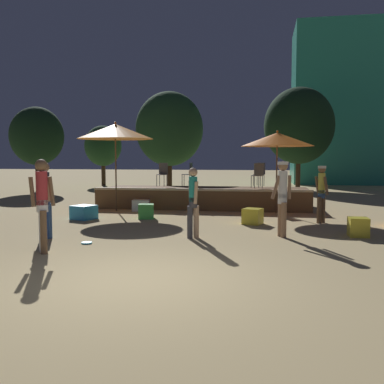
{
  "coord_description": "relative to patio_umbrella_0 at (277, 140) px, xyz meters",
  "views": [
    {
      "loc": [
        1.94,
        -6.27,
        1.88
      ],
      "look_at": [
        0.0,
        5.38,
        0.94
      ],
      "focal_mm": 40.0,
      "sensor_mm": 36.0,
      "label": 1
    }
  ],
  "objects": [
    {
      "name": "ground_plane",
      "position": [
        -2.4,
        -8.45,
        -2.5
      ],
      "size": [
        120.0,
        120.0,
        0.0
      ],
      "primitive_type": "plane",
      "color": "tan"
    },
    {
      "name": "wooden_deck",
      "position": [
        -2.67,
        1.52,
        -2.14
      ],
      "size": [
        7.83,
        2.63,
        0.79
      ],
      "color": "brown",
      "rests_on": "ground"
    },
    {
      "name": "patio_umbrella_0",
      "position": [
        0.0,
        0.0,
        0.0
      ],
      "size": [
        2.45,
        2.45,
        2.81
      ],
      "color": "brown",
      "rests_on": "ground"
    },
    {
      "name": "patio_umbrella_1",
      "position": [
        -5.6,
        -0.24,
        0.31
      ],
      "size": [
        2.66,
        2.66,
        3.15
      ],
      "color": "brown",
      "rests_on": "ground"
    },
    {
      "name": "cube_seat_0",
      "position": [
        -4.03,
        -1.93,
        -2.28
      ],
      "size": [
        0.57,
        0.57,
        0.45
      ],
      "rotation": [
        0.0,
        0.0,
        0.25
      ],
      "color": "#4CC651",
      "rests_on": "ground"
    },
    {
      "name": "cube_seat_1",
      "position": [
        -4.75,
        -0.0,
        -2.3
      ],
      "size": [
        0.71,
        0.71,
        0.39
      ],
      "rotation": [
        0.0,
        0.0,
        0.18
      ],
      "color": "white",
      "rests_on": "ground"
    },
    {
      "name": "cube_seat_2",
      "position": [
        -5.89,
        -2.38,
        -2.29
      ],
      "size": [
        0.8,
        0.8,
        0.42
      ],
      "rotation": [
        0.0,
        0.0,
        -0.37
      ],
      "color": "#2D9EDB",
      "rests_on": "ground"
    },
    {
      "name": "cube_seat_3",
      "position": [
        1.82,
        -4.06,
        -2.27
      ],
      "size": [
        0.45,
        0.45,
        0.46
      ],
      "rotation": [
        0.0,
        0.0,
        -0.0
      ],
      "color": "yellow",
      "rests_on": "ground"
    },
    {
      "name": "cube_seat_4",
      "position": [
        -0.73,
        -2.53,
        -2.28
      ],
      "size": [
        0.62,
        0.62,
        0.45
      ],
      "rotation": [
        0.0,
        0.0,
        -0.33
      ],
      "color": "yellow",
      "rests_on": "ground"
    },
    {
      "name": "person_0",
      "position": [
        -5.42,
        -5.58,
        -1.51
      ],
      "size": [
        0.47,
        0.31,
        1.79
      ],
      "rotation": [
        0.0,
        0.0,
        1.07
      ],
      "color": "#2D4C7F",
      "rests_on": "ground"
    },
    {
      "name": "person_1",
      "position": [
        -2.06,
        -4.9,
        -1.61
      ],
      "size": [
        0.31,
        0.42,
        1.65
      ],
      "rotation": [
        0.0,
        0.0,
        0.58
      ],
      "color": "#3F3F47",
      "rests_on": "ground"
    },
    {
      "name": "person_2",
      "position": [
        -4.74,
        -6.95,
        -1.46
      ],
      "size": [
        0.44,
        0.36,
        1.86
      ],
      "rotation": [
        0.0,
        0.0,
        2.22
      ],
      "color": "brown",
      "rests_on": "ground"
    },
    {
      "name": "person_3",
      "position": [
        1.21,
        -2.0,
        -1.58
      ],
      "size": [
        0.4,
        0.43,
        1.66
      ],
      "rotation": [
        0.0,
        0.0,
        3.87
      ],
      "color": "brown",
      "rests_on": "ground"
    },
    {
      "name": "person_4",
      "position": [
        0.01,
        -4.4,
        -1.47
      ],
      "size": [
        0.5,
        0.3,
        1.8
      ],
      "rotation": [
        0.0,
        0.0,
        1.97
      ],
      "color": "#997051",
      "rests_on": "ground"
    },
    {
      "name": "bistro_chair_0",
      "position": [
        -4.29,
        1.38,
        -1.16
      ],
      "size": [
        0.4,
        0.41,
        0.9
      ],
      "rotation": [
        0.0,
        0.0,
        6.15
      ],
      "color": "#47474C",
      "rests_on": "wooden_deck"
    },
    {
      "name": "bistro_chair_1",
      "position": [
        -3.28,
        1.6,
        -1.16
      ],
      "size": [
        0.4,
        0.4,
        0.9
      ],
      "rotation": [
        0.0,
        0.0,
        4.63
      ],
      "color": "#2D3338",
      "rests_on": "wooden_deck"
    },
    {
      "name": "bistro_chair_2",
      "position": [
        -0.57,
        2.12,
        -1.16
      ],
      "size": [
        0.46,
        0.46,
        0.9
      ],
      "rotation": [
        0.0,
        0.0,
        5.8
      ],
      "color": "#47474C",
      "rests_on": "wooden_deck"
    },
    {
      "name": "bistro_chair_3",
      "position": [
        -0.64,
        0.84,
        -1.16
      ],
      "size": [
        0.45,
        0.45,
        0.9
      ],
      "rotation": [
        0.0,
        0.0,
        3.58
      ],
      "color": "#47474C",
      "rests_on": "wooden_deck"
    },
    {
      "name": "frisbee_disc",
      "position": [
        -4.27,
        -5.94,
        -2.48
      ],
      "size": [
        0.23,
        0.23,
        0.03
      ],
      "color": "#33B2D8",
      "rests_on": "ground"
    },
    {
      "name": "background_tree_0",
      "position": [
        -11.2,
        13.06,
        0.18
      ],
      "size": [
        2.49,
        2.49,
        4.07
      ],
      "color": "#3D2B1C",
      "rests_on": "ground"
    },
    {
      "name": "background_tree_1",
      "position": [
        -12.95,
        7.56,
        0.59
      ],
      "size": [
        2.94,
        2.94,
        4.72
      ],
      "color": "#3D2B1C",
      "rests_on": "ground"
    },
    {
      "name": "background_tree_2",
      "position": [
        -5.78,
        9.41,
        1.03
      ],
      "size": [
        3.86,
        3.86,
        5.66
      ],
      "color": "#3D2B1C",
      "rests_on": "ground"
    },
    {
      "name": "background_tree_3",
      "position": [
        1.62,
        11.6,
        1.29
      ],
      "size": [
        4.12,
        4.12,
        6.06
      ],
      "color": "#3D2B1C",
      "rests_on": "ground"
    },
    {
      "name": "distant_building",
      "position": [
        5.09,
        18.37,
        3.18
      ],
      "size": [
        6.79,
        4.97,
        11.36
      ],
      "color": "teal",
      "rests_on": "ground"
    }
  ]
}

